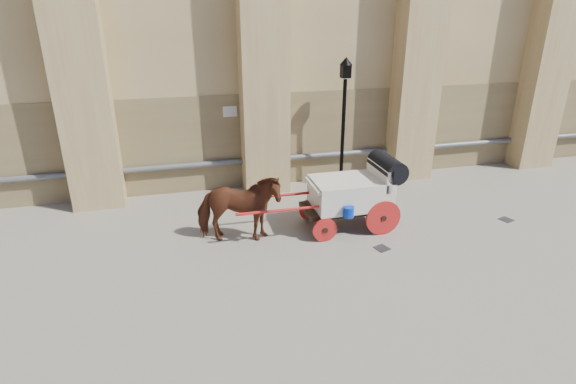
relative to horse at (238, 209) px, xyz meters
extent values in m
plane|color=gray|center=(2.37, -0.29, -0.88)|extent=(90.00, 90.00, 0.00)
cube|color=olive|center=(4.37, 3.86, 0.62)|extent=(44.00, 0.35, 3.00)
cylinder|color=#59595B|center=(4.37, 3.59, 0.02)|extent=(42.00, 0.18, 0.18)
cube|color=beige|center=(0.37, 3.68, 1.62)|extent=(0.42, 0.04, 0.32)
imported|color=#612B14|center=(0.00, 0.00, 0.00)|extent=(2.23, 1.37, 1.76)
cube|color=black|center=(2.83, 0.08, -0.31)|extent=(2.29, 1.07, 0.12)
cube|color=beige|center=(2.93, 0.08, 0.10)|extent=(1.98, 1.32, 0.72)
cube|color=beige|center=(3.71, 0.07, 0.52)|extent=(0.17, 1.29, 0.57)
cube|color=beige|center=(2.05, 0.09, 0.36)|extent=(0.38, 1.14, 0.10)
cylinder|color=black|center=(3.91, 0.06, 0.72)|extent=(0.60, 1.30, 0.58)
cylinder|color=#B41A18|center=(3.59, -0.57, -0.41)|extent=(0.93, 0.08, 0.93)
cylinder|color=#B41A18|center=(3.61, 0.71, -0.41)|extent=(0.93, 0.08, 0.93)
cylinder|color=#B41A18|center=(2.04, -0.55, -0.57)|extent=(0.62, 0.07, 0.62)
cylinder|color=#B41A18|center=(2.06, 0.73, -0.57)|extent=(0.62, 0.07, 0.62)
cylinder|color=#B41A18|center=(1.12, -0.36, 0.00)|extent=(2.48, 0.11, 0.07)
cylinder|color=#B41A18|center=(1.13, 0.57, 0.00)|extent=(2.48, 0.11, 0.07)
cylinder|color=#032BB2|center=(2.61, -0.64, -0.10)|extent=(0.27, 0.27, 0.27)
cylinder|color=black|center=(3.77, 2.89, 0.85)|extent=(0.12, 0.12, 3.45)
cone|color=black|center=(3.77, 2.89, -0.71)|extent=(0.35, 0.35, 0.35)
cube|color=black|center=(3.77, 2.89, 2.82)|extent=(0.27, 0.27, 0.40)
cone|color=black|center=(3.77, 2.89, 3.10)|extent=(0.38, 0.38, 0.23)
cube|color=black|center=(3.27, -1.26, -0.87)|extent=(0.40, 0.40, 0.01)
cube|color=black|center=(7.29, -0.64, -0.87)|extent=(0.40, 0.40, 0.01)
camera|label=1|loc=(-1.34, -9.94, 4.44)|focal=28.00mm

